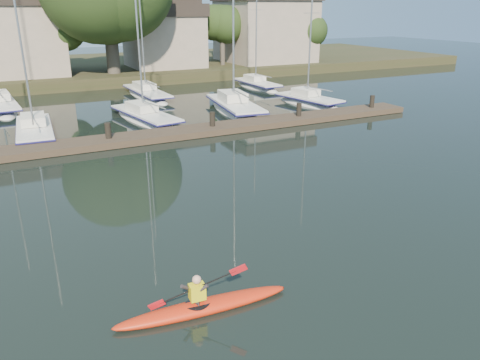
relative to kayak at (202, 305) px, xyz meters
name	(u,v)px	position (x,y,z in m)	size (l,w,h in m)	color
ground	(304,245)	(4.08, 1.66, -0.17)	(160.00, 160.00, 0.00)	black
kayak	(202,305)	(0.00, 0.00, 0.00)	(4.44, 1.09, 1.41)	red
dock	(163,135)	(4.08, 15.66, 0.03)	(34.00, 2.00, 1.80)	#453827
sailboat_1	(36,138)	(-2.30, 19.56, -0.34)	(2.32, 7.91, 12.79)	silver
sailboat_2	(146,123)	(4.38, 20.34, -0.34)	(3.36, 8.49, 13.70)	silver
sailboat_3	(235,114)	(10.78, 20.28, -0.38)	(3.50, 9.00, 14.14)	silver
sailboat_4	(309,107)	(16.91, 20.09, -0.36)	(3.18, 6.94, 11.37)	silver
sailboat_5	(1,112)	(-3.92, 28.52, -0.35)	(2.79, 8.98, 14.64)	silver
sailboat_6	(147,99)	(6.88, 28.69, -0.34)	(2.27, 9.08, 14.32)	silver
sailboat_7	(257,89)	(17.11, 28.68, -0.34)	(2.10, 7.22, 11.56)	silver
shore	(97,45)	(5.69, 41.95, 3.06)	(90.00, 25.25, 12.75)	#293018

